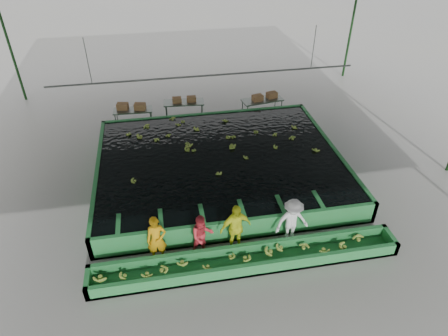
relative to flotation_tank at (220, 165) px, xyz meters
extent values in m
plane|color=gray|center=(0.00, -1.50, -0.45)|extent=(80.00, 80.00, 0.00)
cube|color=gray|center=(0.00, -1.50, 4.55)|extent=(20.00, 22.00, 0.04)
cube|color=black|center=(0.00, 0.00, 0.40)|extent=(9.70, 7.70, 0.00)
cylinder|color=#59605B|center=(0.00, 3.50, 2.55)|extent=(0.08, 0.08, 14.00)
cylinder|color=#59605B|center=(-5.00, 3.50, 3.55)|extent=(0.04, 0.04, 2.00)
cylinder|color=#59605B|center=(5.00, 3.50, 3.55)|extent=(0.04, 0.04, 2.00)
imported|color=#CD8E0C|center=(-2.78, -4.30, 0.42)|extent=(0.64, 0.43, 1.74)
imported|color=red|center=(-1.33, -4.30, 0.34)|extent=(0.85, 0.71, 1.58)
imported|color=yellow|center=(-0.23, -4.30, 0.48)|extent=(1.16, 0.69, 1.86)
imported|color=silver|center=(1.70, -4.30, 0.44)|extent=(1.20, 0.75, 1.78)
camera|label=1|loc=(-2.31, -13.53, 9.56)|focal=32.00mm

